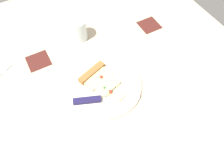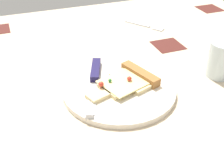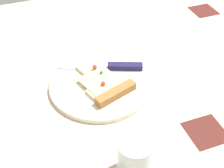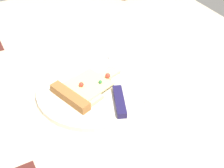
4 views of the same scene
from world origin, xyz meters
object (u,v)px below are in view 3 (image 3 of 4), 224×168
(pizza_slice, at_px, (105,85))
(plate, at_px, (100,84))
(knife, at_px, (109,67))
(drinking_glass, at_px, (134,158))

(pizza_slice, bearing_deg, plate, 90.23)
(knife, xyz_separation_m, drinking_glass, (0.33, -0.07, 0.03))
(drinking_glass, bearing_deg, pizza_slice, 173.83)
(plate, xyz_separation_m, drinking_glass, (0.28, -0.02, 0.04))
(plate, xyz_separation_m, knife, (-0.05, 0.05, 0.01))
(pizza_slice, bearing_deg, knife, 44.68)
(plate, relative_size, drinking_glass, 2.92)
(pizza_slice, bearing_deg, drinking_glass, -114.76)
(knife, bearing_deg, drinking_glass, -169.66)
(knife, distance_m, drinking_glass, 0.34)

